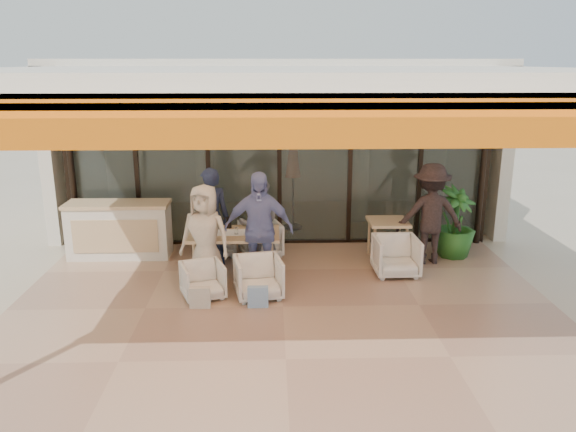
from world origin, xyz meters
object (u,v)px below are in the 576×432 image
at_px(host_counter, 119,230).
at_px(side_chair, 396,254).
at_px(side_table, 388,226).
at_px(potted_palm, 455,223).
at_px(chair_near_left, 203,279).
at_px(chair_far_left, 215,239).
at_px(diner_grey, 260,224).
at_px(dining_table, 233,236).
at_px(diner_navy, 211,218).
at_px(chair_near_right, 258,276).
at_px(diner_cream, 205,236).
at_px(standing_woman, 430,214).
at_px(diner_periwinkle, 258,230).
at_px(chair_far_right, 260,237).

bearing_deg(host_counter, side_chair, -12.07).
xyz_separation_m(side_table, potted_palm, (1.25, 0.12, 0.02)).
bearing_deg(side_table, chair_near_left, -152.84).
height_order(chair_far_left, diner_grey, diner_grey).
bearing_deg(side_table, potted_palm, 5.37).
distance_m(chair_far_left, side_table, 3.15).
distance_m(dining_table, potted_palm, 4.04).
xyz_separation_m(diner_navy, diner_grey, (0.84, 0.00, -0.12)).
xyz_separation_m(chair_near_right, diner_cream, (-0.84, 0.50, 0.48)).
relative_size(side_chair, standing_woman, 0.41).
distance_m(chair_far_left, potted_palm, 4.39).
bearing_deg(diner_navy, diner_cream, 80.16).
bearing_deg(host_counter, potted_palm, -1.58).
distance_m(diner_grey, side_chair, 2.38).
xyz_separation_m(dining_table, side_table, (2.71, 0.65, -0.05)).
relative_size(diner_periwinkle, potted_palm, 1.42).
height_order(dining_table, diner_cream, diner_cream).
distance_m(chair_far_left, chair_near_left, 1.90).
relative_size(chair_far_right, diner_navy, 0.41).
distance_m(dining_table, side_chair, 2.73).
height_order(chair_far_left, diner_periwinkle, diner_periwinkle).
bearing_deg(chair_far_right, dining_table, 49.08).
xyz_separation_m(diner_periwinkle, side_chair, (2.29, 0.35, -0.56)).
distance_m(dining_table, chair_near_left, 1.11).
height_order(chair_near_left, side_table, side_table).
relative_size(chair_far_left, diner_cream, 0.40).
bearing_deg(chair_near_right, side_chair, 9.33).
bearing_deg(diner_navy, diner_grey, 170.16).
xyz_separation_m(chair_near_left, chair_near_right, (0.84, 0.00, 0.04)).
height_order(chair_near_right, diner_periwinkle, diner_periwinkle).
bearing_deg(side_chair, potted_palm, 33.39).
height_order(diner_grey, side_table, diner_grey).
height_order(chair_far_right, side_table, side_table).
xyz_separation_m(chair_far_right, diner_grey, (0.00, -0.50, 0.40)).
bearing_deg(standing_woman, diner_periwinkle, 17.34).
bearing_deg(chair_far_right, diner_periwinkle, 73.51).
bearing_deg(host_counter, standing_woman, -4.75).
relative_size(chair_near_right, standing_woman, 0.39).
bearing_deg(chair_near_left, diner_navy, 69.98).
distance_m(chair_near_right, diner_cream, 1.09).
bearing_deg(side_chair, chair_far_left, 160.10).
height_order(chair_near_left, diner_grey, diner_grey).
relative_size(diner_cream, side_chair, 2.25).
distance_m(diner_cream, side_chair, 3.18).
height_order(dining_table, chair_near_left, dining_table).
xyz_separation_m(chair_near_right, standing_woman, (2.98, 1.43, 0.55)).
bearing_deg(chair_near_right, standing_woman, 14.43).
relative_size(diner_grey, standing_woman, 0.84).
height_order(dining_table, chair_far_left, dining_table).
distance_m(dining_table, diner_cream, 0.63).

